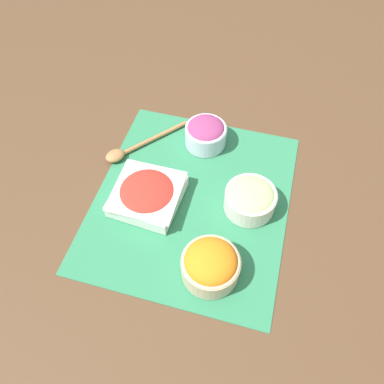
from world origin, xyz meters
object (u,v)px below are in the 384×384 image
(tomato_bowl, at_px, (147,194))
(cucumber_bowl, at_px, (250,198))
(carrot_bowl, at_px, (211,264))
(wooden_spoon, at_px, (130,149))
(onion_bowl, at_px, (206,133))

(tomato_bowl, bearing_deg, cucumber_bowl, 100.72)
(carrot_bowl, distance_m, wooden_spoon, 0.41)
(cucumber_bowl, xyz_separation_m, wooden_spoon, (-0.09, -0.35, -0.03))
(tomato_bowl, distance_m, cucumber_bowl, 0.25)
(tomato_bowl, distance_m, carrot_bowl, 0.24)
(wooden_spoon, bearing_deg, cucumber_bowl, 74.80)
(tomato_bowl, distance_m, wooden_spoon, 0.17)
(tomato_bowl, relative_size, carrot_bowl, 1.33)
(tomato_bowl, height_order, onion_bowl, onion_bowl)
(cucumber_bowl, relative_size, carrot_bowl, 0.98)
(onion_bowl, bearing_deg, wooden_spoon, -66.15)
(wooden_spoon, bearing_deg, carrot_bowl, 45.79)
(tomato_bowl, bearing_deg, onion_bowl, 157.95)
(onion_bowl, xyz_separation_m, carrot_bowl, (0.37, 0.10, 0.00))
(tomato_bowl, height_order, carrot_bowl, carrot_bowl)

